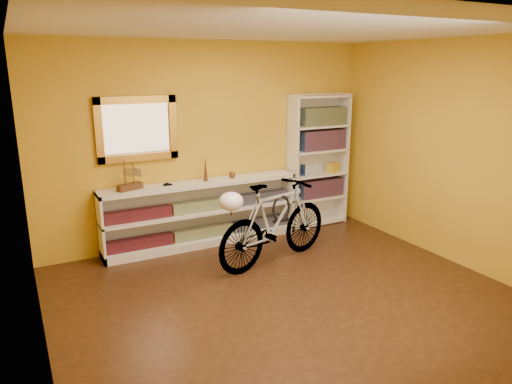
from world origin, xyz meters
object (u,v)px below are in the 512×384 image
bicycle (275,222)px  console_unit (202,213)px  helmet (231,201)px  bookcase (318,161)px

bicycle → console_unit: bearing=15.5°
console_unit → helmet: (-0.10, -1.11, 0.46)m
bookcase → bicycle: 1.67m
console_unit → helmet: bearing=-94.9°
bookcase → helmet: size_ratio=7.09×
console_unit → helmet: helmet is taller
bookcase → console_unit: bearing=-179.2°
console_unit → bicycle: bicycle is taller
helmet → bicycle: bearing=13.8°
console_unit → helmet: 1.21m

